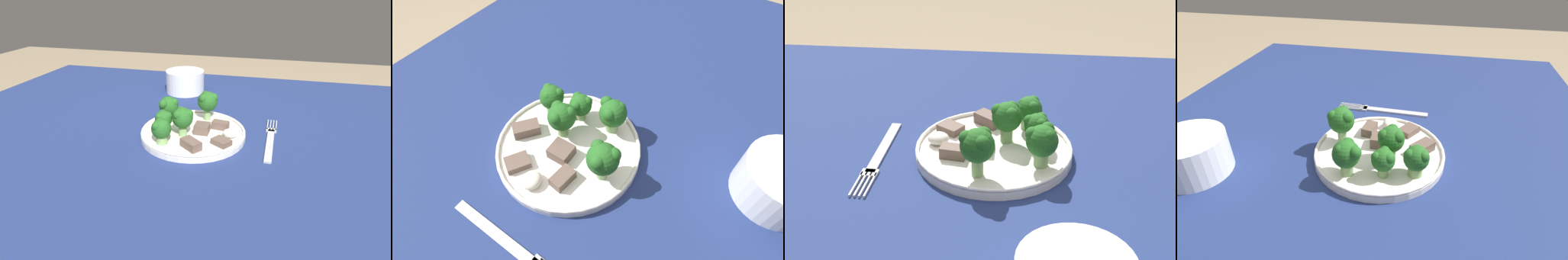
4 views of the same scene
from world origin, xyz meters
The scene contains 14 objects.
table centered at (0.00, 0.00, 0.62)m, with size 1.27×0.96×0.71m.
dinner_plate centered at (0.04, -0.04, 0.72)m, with size 0.23×0.23×0.02m.
fork centered at (0.21, -0.02, 0.71)m, with size 0.03×0.21×0.00m.
cream_bowl centered at (-0.06, 0.26, 0.74)m, with size 0.12×0.12×0.07m.
broccoli_floret_near_rim_left centered at (0.02, -0.06, 0.76)m, with size 0.05×0.05×0.06m.
broccoli_floret_center_left centered at (0.06, 0.03, 0.77)m, with size 0.05×0.05×0.07m.
broccoli_floret_back_left centered at (-0.01, -0.11, 0.75)m, with size 0.04×0.04×0.05m.
broccoli_floret_front_left centered at (-0.03, 0.00, 0.76)m, with size 0.05×0.05×0.06m.
broccoli_floret_center_back centered at (-0.02, -0.06, 0.75)m, with size 0.04×0.04×0.05m.
meat_slice_front_slice centered at (0.10, -0.01, 0.73)m, with size 0.04×0.03×0.02m.
meat_slice_middle_slice centered at (0.06, -0.04, 0.73)m, with size 0.03×0.04×0.02m.
meat_slice_rear_slice centered at (0.06, -0.12, 0.73)m, with size 0.05×0.05×0.02m.
meat_slice_edge_slice centered at (0.11, -0.09, 0.73)m, with size 0.05×0.04×0.01m.
sauce_dollop centered at (0.13, -0.05, 0.73)m, with size 0.03×0.03×0.02m.
Camera 4 is at (-0.39, -0.12, 1.05)m, focal length 28.00 mm.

